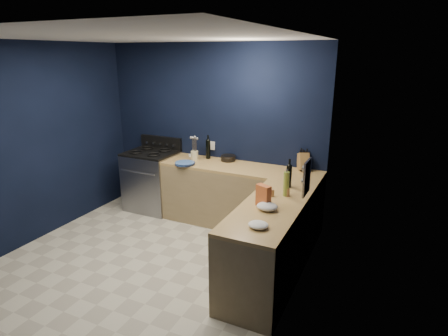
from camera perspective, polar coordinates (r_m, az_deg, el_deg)
The scene contains 28 objects.
floor at distance 4.74m, azimuth -11.59°, elevation -14.22°, with size 3.50×3.50×0.02m, color #B5B09D.
ceiling at distance 4.06m, azimuth -13.94°, elevation 19.23°, with size 3.50×3.50×0.02m, color silver.
wall_back at distance 5.66m, azimuth -1.77°, elevation 5.69°, with size 3.50×0.02×2.60m, color black.
wall_right at distance 3.46m, azimuth 11.15°, elevation -2.27°, with size 0.02×3.50×2.60m, color black.
wall_left at distance 5.45m, azimuth -27.54°, elevation 3.26°, with size 0.02×3.50×2.60m, color black.
cab_back at distance 5.39m, azimuth 2.46°, elevation -4.61°, with size 2.30×0.63×0.86m, color #8D7751.
top_back at distance 5.24m, azimuth 2.52°, elevation -0.04°, with size 2.30×0.63×0.04m, color olive.
cab_right at distance 4.15m, azimuth 7.02°, elevation -11.81°, with size 0.63×1.67×0.86m, color #8D7751.
top_right at distance 3.95m, azimuth 7.26°, elevation -6.10°, with size 0.63×1.67×0.04m, color olive.
gas_range at distance 6.08m, azimuth -11.01°, elevation -2.02°, with size 0.76×0.66×0.92m, color gray.
oven_door at distance 5.85m, azimuth -12.80°, elevation -3.03°, with size 0.59×0.02×0.42m, color black.
cooktop at distance 5.94m, azimuth -11.27°, elevation 2.31°, with size 0.76×0.66×0.03m, color black.
backguard at distance 6.15m, azimuth -9.69°, elevation 3.92°, with size 0.76×0.06×0.20m, color black.
spice_panel at distance 4.02m, azimuth 12.68°, elevation -1.43°, with size 0.02×0.28×0.38m, color gray.
wall_outlet at distance 5.69m, azimuth -1.85°, elevation 3.48°, with size 0.09×0.02×0.13m, color white.
plate_stack at distance 5.36m, azimuth -6.09°, elevation 0.72°, with size 0.28×0.28×0.04m, color #2C6896.
ramekin at distance 5.80m, azimuth -5.10°, elevation 2.01°, with size 0.08×0.08×0.03m, color white.
utensil_crock at distance 5.58m, azimuth -4.57°, elevation 1.96°, with size 0.11×0.11×0.14m, color beige.
wine_bottle_back at distance 5.61m, azimuth -2.46°, elevation 2.88°, with size 0.07×0.07×0.28m, color black.
lemon_basket at distance 5.51m, azimuth 0.66°, elevation 1.54°, with size 0.22×0.22×0.08m, color black.
knife_block at distance 5.19m, azimuth 12.12°, elevation 0.99°, with size 0.13×0.21×0.23m, color olive.
wine_bottle_right at distance 4.47m, azimuth 9.99°, elevation -1.28°, with size 0.07×0.07×0.27m, color black.
oil_bottle at distance 4.19m, azimuth 9.58°, elevation -2.44°, with size 0.07×0.07×0.28m, color olive.
spice_jar_near at distance 4.22m, azimuth 9.81°, elevation -3.72°, with size 0.04×0.04×0.09m, color olive.
spice_jar_far at distance 4.19m, azimuth 7.48°, elevation -3.83°, with size 0.04×0.04×0.08m, color olive.
crouton_bag at distance 3.88m, azimuth 6.11°, elevation -4.31°, with size 0.16×0.07×0.23m, color red.
towel_front at distance 3.83m, azimuth 6.68°, elevation -5.91°, with size 0.22×0.19×0.08m, color white.
towel_end at distance 3.46m, azimuth 5.32°, elevation -8.73°, with size 0.19×0.17×0.06m, color white.
Camera 1 is at (2.52, -3.18, 2.44)m, focal length 29.60 mm.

